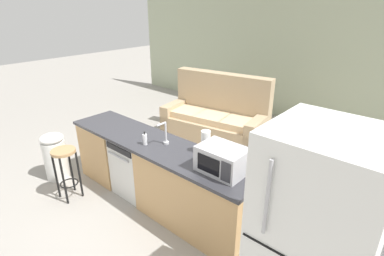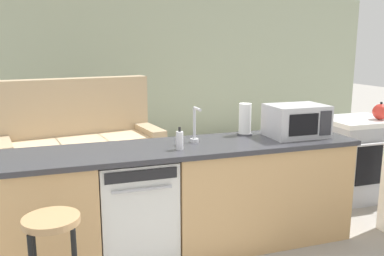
{
  "view_description": "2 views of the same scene",
  "coord_description": "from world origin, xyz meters",
  "px_view_note": "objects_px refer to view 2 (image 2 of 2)",
  "views": [
    {
      "loc": [
        2.76,
        -2.26,
        2.56
      ],
      "look_at": [
        0.32,
        0.5,
        0.99
      ],
      "focal_mm": 28.0,
      "sensor_mm": 36.0,
      "label": 1
    },
    {
      "loc": [
        -0.79,
        -3.02,
        1.69
      ],
      "look_at": [
        0.36,
        0.4,
        0.95
      ],
      "focal_mm": 38.0,
      "sensor_mm": 36.0,
      "label": 2
    }
  ],
  "objects_px": {
    "microwave": "(296,121)",
    "kettle": "(381,112)",
    "stove_range": "(356,158)",
    "soap_bottle": "(180,140)",
    "bar_stool": "(53,250)",
    "paper_towel_roll": "(245,119)",
    "couch": "(79,148)",
    "dishwasher": "(135,208)"
  },
  "relations": [
    {
      "from": "microwave",
      "to": "kettle",
      "type": "distance_m",
      "value": 1.39
    },
    {
      "from": "kettle",
      "to": "stove_range",
      "type": "bearing_deg",
      "value": 143.32
    },
    {
      "from": "soap_bottle",
      "to": "kettle",
      "type": "height_order",
      "value": "kettle"
    },
    {
      "from": "stove_range",
      "to": "bar_stool",
      "type": "relative_size",
      "value": 1.22
    },
    {
      "from": "stove_range",
      "to": "bar_stool",
      "type": "xyz_separation_m",
      "value": [
        -3.21,
        -1.29,
        0.08
      ]
    },
    {
      "from": "paper_towel_roll",
      "to": "kettle",
      "type": "relative_size",
      "value": 1.38
    },
    {
      "from": "paper_towel_roll",
      "to": "couch",
      "type": "relative_size",
      "value": 0.13
    },
    {
      "from": "kettle",
      "to": "bar_stool",
      "type": "height_order",
      "value": "kettle"
    },
    {
      "from": "paper_towel_roll",
      "to": "bar_stool",
      "type": "xyz_separation_m",
      "value": [
        -1.66,
        -0.95,
        -0.5
      ]
    },
    {
      "from": "soap_bottle",
      "to": "dishwasher",
      "type": "bearing_deg",
      "value": 160.91
    },
    {
      "from": "paper_towel_roll",
      "to": "microwave",
      "type": "bearing_deg",
      "value": -27.99
    },
    {
      "from": "kettle",
      "to": "paper_towel_roll",
      "type": "bearing_deg",
      "value": -172.9
    },
    {
      "from": "paper_towel_roll",
      "to": "kettle",
      "type": "distance_m",
      "value": 1.73
    },
    {
      "from": "bar_stool",
      "to": "couch",
      "type": "relative_size",
      "value": 0.35
    },
    {
      "from": "soap_bottle",
      "to": "kettle",
      "type": "distance_m",
      "value": 2.49
    },
    {
      "from": "soap_bottle",
      "to": "couch",
      "type": "distance_m",
      "value": 2.52
    },
    {
      "from": "kettle",
      "to": "bar_stool",
      "type": "xyz_separation_m",
      "value": [
        -3.38,
        -1.17,
        -0.45
      ]
    },
    {
      "from": "stove_range",
      "to": "kettle",
      "type": "distance_m",
      "value": 0.57
    },
    {
      "from": "couch",
      "to": "stove_range",
      "type": "bearing_deg",
      "value": -30.37
    },
    {
      "from": "microwave",
      "to": "bar_stool",
      "type": "height_order",
      "value": "microwave"
    },
    {
      "from": "bar_stool",
      "to": "stove_range",
      "type": "bearing_deg",
      "value": 21.92
    },
    {
      "from": "microwave",
      "to": "couch",
      "type": "bearing_deg",
      "value": 127.83
    },
    {
      "from": "microwave",
      "to": "soap_bottle",
      "type": "xyz_separation_m",
      "value": [
        -1.1,
        -0.12,
        -0.07
      ]
    },
    {
      "from": "kettle",
      "to": "microwave",
      "type": "bearing_deg",
      "value": -162.25
    },
    {
      "from": "soap_bottle",
      "to": "couch",
      "type": "xyz_separation_m",
      "value": [
        -0.64,
        2.37,
        -0.58
      ]
    },
    {
      "from": "paper_towel_roll",
      "to": "dishwasher",
      "type": "bearing_deg",
      "value": -168.75
    },
    {
      "from": "stove_range",
      "to": "microwave",
      "type": "height_order",
      "value": "microwave"
    },
    {
      "from": "stove_range",
      "to": "couch",
      "type": "distance_m",
      "value": 3.37
    },
    {
      "from": "couch",
      "to": "kettle",
      "type": "bearing_deg",
      "value": -30.74
    },
    {
      "from": "paper_towel_roll",
      "to": "kettle",
      "type": "xyz_separation_m",
      "value": [
        1.72,
        0.21,
        -0.05
      ]
    },
    {
      "from": "microwave",
      "to": "bar_stool",
      "type": "distance_m",
      "value": 2.24
    },
    {
      "from": "stove_range",
      "to": "soap_bottle",
      "type": "bearing_deg",
      "value": -163.59
    },
    {
      "from": "microwave",
      "to": "bar_stool",
      "type": "relative_size",
      "value": 0.68
    },
    {
      "from": "dishwasher",
      "to": "paper_towel_roll",
      "type": "bearing_deg",
      "value": 11.25
    },
    {
      "from": "couch",
      "to": "microwave",
      "type": "bearing_deg",
      "value": -52.17
    },
    {
      "from": "soap_bottle",
      "to": "microwave",
      "type": "bearing_deg",
      "value": 5.99
    },
    {
      "from": "stove_range",
      "to": "couch",
      "type": "bearing_deg",
      "value": 149.63
    },
    {
      "from": "bar_stool",
      "to": "microwave",
      "type": "bearing_deg",
      "value": 19.87
    },
    {
      "from": "stove_range",
      "to": "dishwasher",
      "type": "bearing_deg",
      "value": -168.09
    },
    {
      "from": "dishwasher",
      "to": "paper_towel_roll",
      "type": "relative_size",
      "value": 2.98
    },
    {
      "from": "dishwasher",
      "to": "microwave",
      "type": "relative_size",
      "value": 1.68
    },
    {
      "from": "kettle",
      "to": "dishwasher",
      "type": "bearing_deg",
      "value": -171.32
    }
  ]
}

